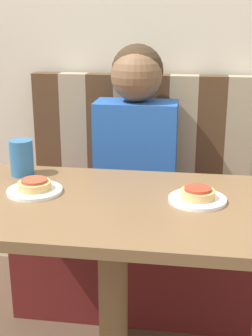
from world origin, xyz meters
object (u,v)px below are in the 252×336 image
(person, at_px, (136,122))
(pizza_right, at_px, (198,193))
(plate_left, at_px, (35,191))
(drinking_cup, at_px, (22,158))
(plate_right, at_px, (197,199))
(pizza_left, at_px, (34,185))

(person, bearing_deg, pizza_right, -65.04)
(plate_left, bearing_deg, person, 65.04)
(plate_left, relative_size, pizza_right, 1.68)
(pizza_right, relative_size, drinking_cup, 0.83)
(plate_left, height_order, drinking_cup, drinking_cup)
(plate_right, distance_m, pizza_right, 0.02)
(person, distance_m, plate_left, 0.65)
(pizza_left, bearing_deg, drinking_cup, 121.59)
(drinking_cup, bearing_deg, person, 47.45)
(plate_left, bearing_deg, pizza_left, 90.00)
(pizza_left, distance_m, drinking_cup, 0.20)
(plate_right, xyz_separation_m, drinking_cup, (-0.64, 0.17, 0.06))
(drinking_cup, bearing_deg, plate_left, -58.41)
(plate_left, distance_m, pizza_right, 0.54)
(person, xyz_separation_m, plate_right, (0.27, -0.58, -0.12))
(plate_left, distance_m, drinking_cup, 0.21)
(person, relative_size, pizza_left, 6.47)
(person, height_order, plate_left, person)
(plate_right, height_order, drinking_cup, drinking_cup)
(person, height_order, pizza_right, person)
(plate_right, xyz_separation_m, pizza_right, (0.00, 0.00, 0.02))
(drinking_cup, bearing_deg, plate_right, -14.86)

